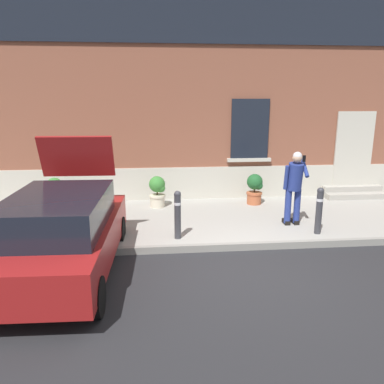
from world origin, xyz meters
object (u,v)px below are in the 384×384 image
object	(u,v)px
planter_cream	(158,191)
planter_charcoal	(55,193)
person_on_phone	(295,184)
planter_terracotta	(255,188)
hatchback_car_red	(62,232)
bollard_near_person	(319,209)
bollard_far_left	(178,213)

from	to	relation	value
planter_cream	planter_charcoal	bearing A→B (deg)	178.90
person_on_phone	planter_terracotta	world-z (taller)	person_on_phone
hatchback_car_red	planter_terracotta	xyz separation A→B (m)	(4.41, 3.71, -0.19)
bollard_near_person	bollard_far_left	size ratio (longest dim) A/B	1.00
bollard_near_person	planter_cream	bearing A→B (deg)	145.01
hatchback_car_red	bollard_near_person	size ratio (longest dim) A/B	3.94
planter_charcoal	planter_cream	size ratio (longest dim) A/B	1.00
bollard_near_person	bollard_far_left	distance (m)	3.10
hatchback_car_red	bollard_far_left	size ratio (longest dim) A/B	3.94
planter_charcoal	planter_cream	bearing A→B (deg)	-1.10
bollard_far_left	planter_charcoal	distance (m)	4.01
person_on_phone	planter_terracotta	bearing A→B (deg)	116.11
bollard_near_person	planter_charcoal	bearing A→B (deg)	158.10
planter_charcoal	planter_cream	distance (m)	2.73
bollard_near_person	person_on_phone	distance (m)	0.84
hatchback_car_red	planter_terracotta	size ratio (longest dim) A/B	4.79
bollard_near_person	hatchback_car_red	bearing A→B (deg)	-166.83
hatchback_car_red	person_on_phone	xyz separation A→B (m)	(4.82, 1.83, 0.35)
bollard_far_left	planter_terracotta	xyz separation A→B (m)	(2.32, 2.50, -0.11)
bollard_far_left	person_on_phone	world-z (taller)	person_on_phone
bollard_far_left	planter_charcoal	world-z (taller)	bollard_far_left
person_on_phone	planter_cream	size ratio (longest dim) A/B	2.03
person_on_phone	planter_cream	xyz separation A→B (m)	(-3.15, 1.84, -0.55)
bollard_near_person	planter_terracotta	xyz separation A→B (m)	(-0.78, 2.50, -0.11)
planter_charcoal	planter_terracotta	bearing A→B (deg)	-0.08
planter_cream	planter_terracotta	bearing A→B (deg)	0.93
person_on_phone	planter_charcoal	xyz separation A→B (m)	(-5.87, 1.89, -0.55)
hatchback_car_red	bollard_near_person	world-z (taller)	hatchback_car_red
planter_charcoal	person_on_phone	bearing A→B (deg)	-17.83
hatchback_car_red	bollard_near_person	bearing A→B (deg)	13.17
bollard_near_person	planter_terracotta	world-z (taller)	bollard_near_person
planter_cream	bollard_near_person	bearing A→B (deg)	-34.99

